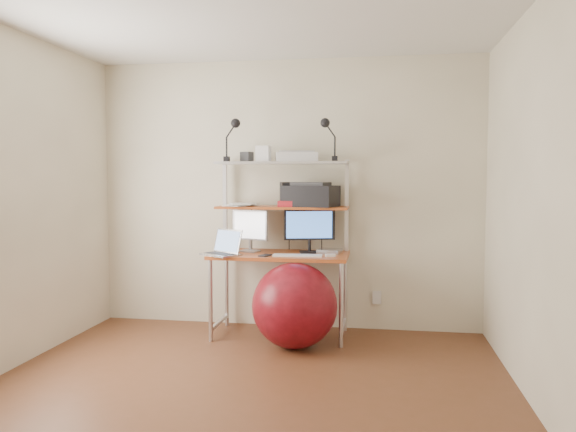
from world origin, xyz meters
name	(u,v)px	position (x,y,z in m)	size (l,w,h in m)	color
room	(240,203)	(0.00, 0.00, 1.25)	(3.60, 3.60, 3.60)	brown
computer_desk	(281,228)	(0.00, 1.50, 0.96)	(1.20, 0.60, 1.57)	#B14822
wall_outlet	(377,298)	(0.85, 1.79, 0.30)	(0.08, 0.01, 0.12)	silver
monitor_silver	(250,228)	(-0.29, 1.52, 0.95)	(0.35, 0.18, 0.40)	#B1B2B6
monitor_black	(309,227)	(0.25, 1.53, 0.97)	(0.45, 0.17, 0.46)	black
laptop	(224,249)	(-0.46, 1.27, 0.79)	(0.40, 0.39, 0.28)	#BABBBF
keyboard	(297,255)	(0.18, 1.30, 0.75)	(0.42, 0.12, 0.01)	silver
mouse	(330,255)	(0.46, 1.30, 0.75)	(0.08, 0.05, 0.02)	silver
mac_mini	(330,251)	(0.43, 1.52, 0.76)	(0.19, 0.19, 0.04)	#BABBBF
phone	(265,255)	(-0.10, 1.26, 0.74)	(0.07, 0.13, 0.01)	black
printer	(311,195)	(0.26, 1.57, 1.25)	(0.52, 0.42, 0.22)	black
nas_cube	(289,194)	(0.06, 1.58, 1.26)	(0.15, 0.15, 0.22)	black
red_box	(289,204)	(0.07, 1.51, 1.18)	(0.18, 0.12, 0.05)	#AD1B26
scanner	(296,157)	(0.12, 1.59, 1.60)	(0.41, 0.31, 0.10)	silver
box_white	(263,154)	(-0.17, 1.53, 1.62)	(0.12, 0.10, 0.14)	silver
box_grey	(247,157)	(-0.34, 1.62, 1.60)	(0.09, 0.09, 0.09)	#2C2C2F
clip_lamp_left	(234,130)	(-0.43, 1.50, 1.83)	(0.15, 0.09, 0.38)	black
clip_lamp_right	(327,130)	(0.40, 1.53, 1.83)	(0.15, 0.08, 0.38)	black
exercise_ball	(295,305)	(0.18, 1.12, 0.35)	(0.71, 0.71, 0.71)	maroon
paper_stack	(240,205)	(-0.40, 1.57, 1.16)	(0.38, 0.41, 0.02)	white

